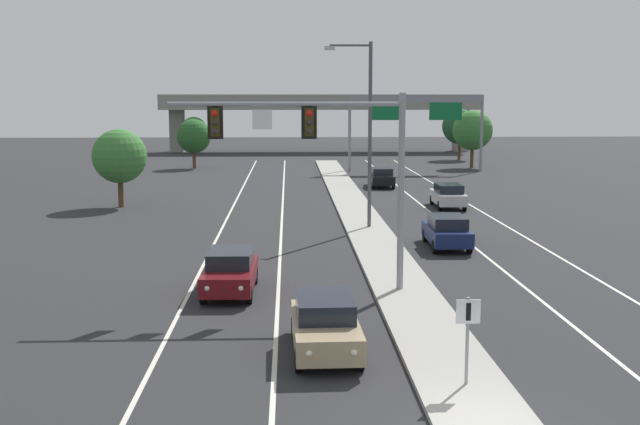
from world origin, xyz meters
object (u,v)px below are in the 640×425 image
Objects in this scene: car_oncoming_darkred at (230,271)px; tree_far_left_b at (194,136)px; tree_far_right_a at (473,130)px; tree_far_right_c at (460,127)px; car_receding_silver at (448,195)px; tree_far_left_c at (119,156)px; tree_far_left_a at (194,130)px; car_oncoming_tan at (325,324)px; overhead_signal_mast at (326,148)px; car_receding_navy at (447,231)px; highway_sign_gantry at (416,109)px; median_sign_post at (468,328)px; car_receding_black at (382,177)px; street_lamp_median at (366,124)px.

tree_far_left_b reaches higher than car_oncoming_darkred.
tree_far_right_a is 1.00× the size of tree_far_right_c.
tree_far_left_c reaches higher than car_receding_silver.
tree_far_right_a is 1.15× the size of tree_far_left_c.
tree_far_right_a reaches higher than tree_far_left_c.
tree_far_left_a reaches higher than car_receding_silver.
tree_far_left_c is (-30.12, -28.36, -0.52)m from tree_far_right_a.
tree_far_right_c reaches higher than car_oncoming_tan.
tree_far_left_a is (-13.46, 73.36, -2.25)m from overhead_signal_mast.
car_receding_navy is 0.76× the size of tree_far_right_c.
highway_sign_gantry is at bearing 73.03° from car_oncoming_darkred.
car_receding_silver is at bearing -106.05° from tree_far_right_a.
median_sign_post is 0.37× the size of tree_far_right_a.
median_sign_post is 84.86m from tree_far_left_a.
median_sign_post is at bearing -78.80° from tree_far_left_a.
car_oncoming_tan is at bearing -98.96° from car_receding_black.
tree_far_right_c is at bearing 62.69° from highway_sign_gantry.
tree_far_left_a is (-19.69, 38.52, 2.31)m from car_receding_black.
street_lamp_median is at bearing 81.36° from car_oncoming_tan.
tree_far_right_a is (18.00, 58.94, 3.07)m from car_oncoming_tan.
median_sign_post is 0.22× the size of street_lamp_median.
car_receding_silver is 26.29m from highway_sign_gantry.
tree_far_left_a is (-16.48, 83.23, 1.54)m from median_sign_post.
median_sign_post is 37.05m from tree_far_left_c.
street_lamp_median is at bearing -127.01° from car_receding_silver.
median_sign_post is at bearing -72.99° from overhead_signal_mast.
overhead_signal_mast reaches higher than car_receding_silver.
tree_far_right_a reaches higher than tree_far_left_a.
tree_far_left_b is (2.43, -20.61, 0.16)m from tree_far_left_a.
tree_far_right_c reaches higher than car_receding_silver.
car_receding_black is 24.99m from tree_far_left_b.
median_sign_post is 12.02m from car_oncoming_darkred.
car_receding_navy is 0.87× the size of tree_far_left_c.
car_oncoming_tan is 1.00× the size of car_receding_black.
tree_far_right_c reaches higher than car_receding_navy.
tree_far_left_a is 37.70m from tree_far_right_a.
car_oncoming_darkred is 1.00× the size of car_receding_black.
car_receding_black is at bearing 80.72° from street_lamp_median.
tree_far_right_a is at bearing -34.33° from tree_far_left_a.
tree_far_left_c is (-31.15, -39.10, -0.51)m from tree_far_right_c.
street_lamp_median is 16.19m from car_oncoming_darkred.
street_lamp_median is 2.22× the size of car_receding_navy.
highway_sign_gantry is 2.63× the size of tree_far_left_b.
median_sign_post is 0.37× the size of tree_far_right_c.
highway_sign_gantry reaches higher than tree_far_right_c.
car_receding_black is at bearing -110.14° from highway_sign_gantry.
tree_far_right_c is (22.21, 62.66, 3.07)m from car_oncoming_darkred.
street_lamp_median is at bearing -108.03° from tree_far_right_c.
car_oncoming_tan is (-3.20, -21.04, -4.97)m from street_lamp_median.
highway_sign_gantry reaches higher than car_receding_navy.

